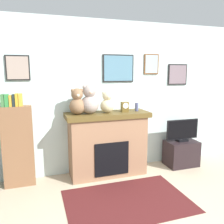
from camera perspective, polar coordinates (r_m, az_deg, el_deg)
The scene contains 11 objects.
back_wall at distance 4.19m, azimuth 1.31°, elevation 3.81°, with size 5.20×0.15×2.60m.
fireplace at distance 3.98m, azimuth -1.09°, elevation -7.68°, with size 1.39×0.53×1.08m.
bookshelf at distance 3.83m, azimuth -22.03°, elevation -7.23°, with size 0.45×0.16×1.43m.
tv_stand at distance 4.63m, azimuth 16.52°, elevation -9.59°, with size 0.58×0.40×0.47m, color black.
television at distance 4.51m, azimuth 16.80°, elevation -4.39°, with size 0.64×0.14×0.41m.
area_rug at distance 3.42m, azimuth 3.77°, elevation -20.81°, with size 1.67×1.12×0.01m, color #4C1A1A.
candle_jar at distance 4.01m, azimuth 6.05°, elevation 1.22°, with size 0.06×0.06×0.14m, color #4C517A.
mantel_clock at distance 3.92m, azimuth 3.13°, elevation 1.26°, with size 0.12×0.09×0.16m.
teddy_bear_brown at distance 3.69m, azimuth -8.47°, elevation 2.24°, with size 0.26×0.26×0.41m.
teddy_bear_grey at distance 3.73m, azimuth -5.51°, elevation 2.79°, with size 0.29×0.29×0.47m.
teddy_bear_cream at distance 3.81m, azimuth -1.18°, elevation 2.22°, with size 0.22×0.22×0.36m.
Camera 1 is at (-1.40, -1.92, 1.75)m, focal length 37.44 mm.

